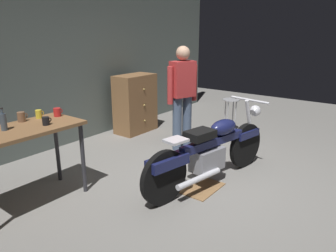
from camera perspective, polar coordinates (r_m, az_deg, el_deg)
ground_plane at (r=4.23m, az=7.62°, el=-10.16°), size 12.00×12.00×0.00m
back_wall at (r=5.70m, az=-17.50°, el=12.44°), size 8.00×0.12×3.10m
workbench at (r=3.77m, az=-24.78°, el=-2.07°), size 1.30×0.64×0.90m
motorcycle at (r=4.10m, az=7.69°, el=-4.21°), size 2.17×0.71×1.00m
person_standing at (r=5.14m, az=2.58°, el=5.75°), size 0.55×0.33×1.67m
shop_stool at (r=6.25m, az=11.09°, el=3.43°), size 0.32×0.32×0.64m
wooden_dresser at (r=6.17m, az=-5.83°, el=3.98°), size 0.80×0.47×1.10m
drip_tray at (r=4.11m, az=5.87°, el=-10.83°), size 0.56×0.40×0.01m
mug_black_matte at (r=3.76m, az=-20.86°, el=0.84°), size 0.11×0.08×0.09m
mug_brown_stoneware at (r=4.00m, az=-24.61°, el=1.48°), size 0.12×0.08×0.11m
mug_red_diner at (r=4.09m, az=-19.08°, el=2.34°), size 0.12×0.08×0.10m
mug_yellow_tall at (r=4.08m, az=-21.98°, el=1.99°), size 0.10×0.07×0.10m
bottle at (r=3.72m, az=-27.23°, el=0.74°), size 0.06×0.06×0.24m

